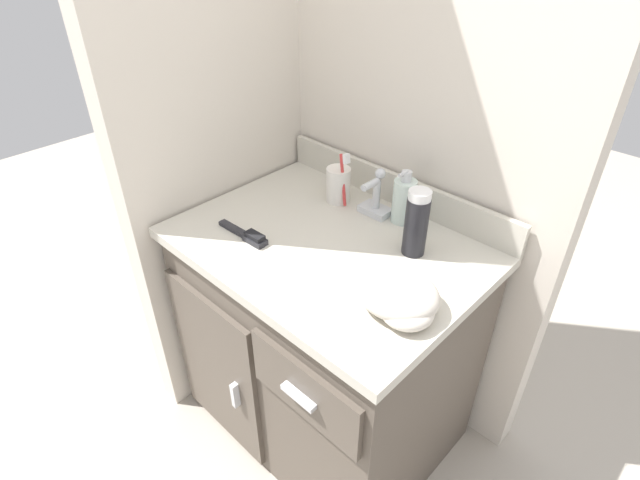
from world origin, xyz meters
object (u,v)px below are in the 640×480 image
toothbrush_cup (338,184)px  soap_dispenser (404,200)px  shaving_cream_can (416,223)px  hand_towel (399,297)px  hairbrush (248,235)px

toothbrush_cup → soap_dispenser: 0.21m
toothbrush_cup → shaving_cream_can: 0.32m
toothbrush_cup → hand_towel: toothbrush_cup is taller
toothbrush_cup → hand_towel: size_ratio=0.86×
toothbrush_cup → hand_towel: (0.42, -0.26, -0.02)m
toothbrush_cup → hairbrush: bearing=-96.5°
hairbrush → soap_dispenser: bearing=53.8°
hairbrush → hand_towel: hand_towel is taller
soap_dispenser → shaving_cream_can: 0.15m
toothbrush_cup → soap_dispenser: (0.20, 0.04, 0.01)m
soap_dispenser → hand_towel: size_ratio=0.80×
toothbrush_cup → hairbrush: toothbrush_cup is taller
soap_dispenser → hairbrush: 0.44m
soap_dispenser → hand_towel: (0.21, -0.30, -0.03)m
hairbrush → hand_towel: (0.45, 0.06, 0.03)m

